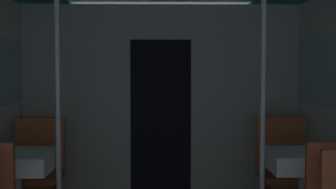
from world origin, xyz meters
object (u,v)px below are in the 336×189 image
Objects in this scene: dining_table_left_1 at (15,168)px; dining_table_right_1 at (305,167)px; support_pole_left_1 at (58,114)px; support_pole_right_1 at (263,114)px.

dining_table_left_1 and dining_table_right_1 have the same top height.
support_pole_left_1 is 1.57m from support_pole_right_1.
dining_table_left_1 is 1.00× the size of dining_table_right_1.
support_pole_left_1 is at bearing 180.00° from support_pole_right_1.
support_pole_left_1 and support_pole_right_1 have the same top height.
dining_table_right_1 is at bearing 0.00° from support_pole_right_1.
support_pole_right_1 reaches higher than dining_table_right_1.
support_pole_left_1 is 1.00× the size of support_pole_right_1.
support_pole_right_1 is at bearing 180.00° from dining_table_right_1.
support_pole_right_1 is (1.90, 0.00, 0.41)m from dining_table_left_1.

